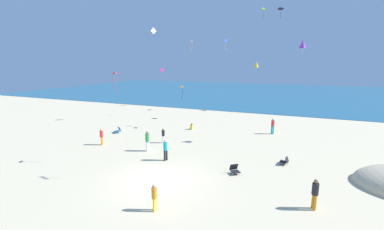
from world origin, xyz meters
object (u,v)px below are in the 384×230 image
beach_chair_far_right (235,169)px  kite_white (154,31)px  kite_red (115,73)px  kite_blue (226,42)px  person_3 (154,196)px  person_5 (102,136)px  person_4 (163,135)px  kite_lime (263,9)px  person_0 (147,140)px  person_7 (273,125)px  kite_yellow (256,64)px  beach_chair_mid_beach (118,130)px  kite_orange (182,87)px  person_6 (166,148)px  beach_chair_far_left (285,161)px  kite_pink (192,41)px  kite_magenta (162,70)px  kite_purple (303,44)px  person_2 (315,192)px  person_1 (192,127)px  kite_black (281,8)px

beach_chair_far_right → kite_white: kite_white is taller
kite_red → kite_blue: 14.50m
beach_chair_far_right → person_3: (-2.70, -5.81, 0.54)m
person_5 → kite_red: bearing=-56.0°
beach_chair_far_right → kite_white: 20.83m
person_4 → kite_blue: (3.58, 8.03, 8.82)m
kite_lime → person_0: bearing=-104.6°
person_7 → kite_yellow: (-3.77, 12.76, 6.23)m
beach_chair_mid_beach → kite_orange: kite_orange is taller
person_3 → person_5: bearing=-40.8°
person_6 → kite_orange: kite_orange is taller
person_6 → beach_chair_far_left: bearing=45.5°
beach_chair_far_right → kite_pink: size_ratio=0.55×
person_5 → kite_orange: bearing=41.2°
beach_chair_mid_beach → kite_magenta: 18.95m
person_3 → kite_pink: kite_pink is taller
beach_chair_far_right → kite_purple: size_ratio=0.75×
person_2 → person_5: (-17.08, 4.11, -0.06)m
kite_pink → kite_yellow: size_ratio=1.01×
beach_chair_far_left → kite_white: size_ratio=0.60×
person_1 → person_5: 9.82m
person_6 → kite_purple: bearing=71.1°
person_1 → kite_black: (8.11, 9.17, 13.67)m
beach_chair_mid_beach → person_3: bearing=75.1°
person_4 → kite_orange: 6.93m
kite_black → kite_blue: (-5.10, -6.68, -4.32)m
person_7 → kite_white: (-14.56, 0.99, 10.20)m
person_1 → kite_pink: size_ratio=0.46×
beach_chair_mid_beach → person_6: bearing=89.5°
beach_chair_far_right → person_2: 5.38m
kite_orange → person_6: bearing=-73.1°
person_3 → person_6: person_6 is taller
beach_chair_mid_beach → person_6: (8.41, -5.01, 0.67)m
person_2 → kite_white: bearing=111.6°
person_1 → person_2: size_ratio=0.43×
beach_chair_mid_beach → kite_lime: size_ratio=0.51×
beach_chair_mid_beach → kite_yellow: (11.50, 18.52, 6.90)m
kite_pink → beach_chair_far_right: bearing=-59.2°
person_3 → kite_pink: size_ratio=0.93×
kite_white → kite_magenta: size_ratio=1.01×
person_0 → kite_lime: size_ratio=1.00×
person_0 → kite_red: bearing=-84.3°
kite_white → kite_lime: size_ratio=0.67×
person_1 → person_2: 16.95m
kite_blue → person_5: bearing=-128.3°
beach_chair_far_left → person_1: bearing=-21.6°
person_2 → kite_red: kite_red is taller
person_6 → person_7: size_ratio=1.00×
kite_purple → kite_white: 17.23m
person_2 → beach_chair_far_right: bearing=121.4°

